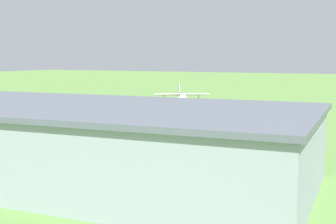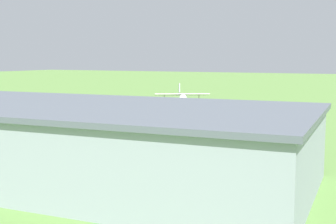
{
  "view_description": "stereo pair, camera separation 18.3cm",
  "coord_description": "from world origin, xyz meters",
  "px_view_note": "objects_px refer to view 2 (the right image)",
  "views": [
    {
      "loc": [
        -23.12,
        60.31,
        8.83
      ],
      "look_at": [
        1.12,
        11.46,
        2.42
      ],
      "focal_mm": 49.96,
      "sensor_mm": 36.0,
      "label": 1
    },
    {
      "loc": [
        -23.28,
        60.23,
        8.83
      ],
      "look_at": [
        1.12,
        11.46,
        2.42
      ],
      "focal_mm": 49.96,
      "sensor_mm": 36.0,
      "label": 2
    }
  ],
  "objects_px": {
    "person_near_hangar_door": "(92,125)",
    "person_walking_on_apron": "(309,143)",
    "car_orange": "(33,128)",
    "biplane": "(181,100)",
    "hangar": "(86,142)",
    "person_watching_takeoff": "(64,125)",
    "person_beside_truck": "(295,143)"
  },
  "relations": [
    {
      "from": "car_orange",
      "to": "person_near_hangar_door",
      "type": "xyz_separation_m",
      "value": [
        -4.84,
        -4.63,
        0.02
      ]
    },
    {
      "from": "person_watching_takeoff",
      "to": "person_near_hangar_door",
      "type": "bearing_deg",
      "value": -154.72
    },
    {
      "from": "person_watching_takeoff",
      "to": "person_walking_on_apron",
      "type": "distance_m",
      "value": 28.12
    },
    {
      "from": "person_watching_takeoff",
      "to": "person_near_hangar_door",
      "type": "distance_m",
      "value": 3.42
    },
    {
      "from": "person_beside_truck",
      "to": "person_near_hangar_door",
      "type": "bearing_deg",
      "value": -2.36
    },
    {
      "from": "car_orange",
      "to": "person_near_hangar_door",
      "type": "height_order",
      "value": "person_near_hangar_door"
    },
    {
      "from": "biplane",
      "to": "car_orange",
      "type": "xyz_separation_m",
      "value": [
        10.22,
        17.9,
        -2.09
      ]
    },
    {
      "from": "hangar",
      "to": "person_watching_takeoff",
      "type": "xyz_separation_m",
      "value": [
        15.27,
        -16.15,
        -1.92
      ]
    },
    {
      "from": "hangar",
      "to": "person_walking_on_apron",
      "type": "height_order",
      "value": "hangar"
    },
    {
      "from": "person_watching_takeoff",
      "to": "person_near_hangar_door",
      "type": "relative_size",
      "value": 0.96
    },
    {
      "from": "car_orange",
      "to": "person_near_hangar_door",
      "type": "distance_m",
      "value": 6.69
    },
    {
      "from": "person_watching_takeoff",
      "to": "biplane",
      "type": "bearing_deg",
      "value": -119.92
    },
    {
      "from": "person_beside_truck",
      "to": "person_walking_on_apron",
      "type": "xyz_separation_m",
      "value": [
        -1.2,
        -0.44,
        0.04
      ]
    },
    {
      "from": "biplane",
      "to": "person_near_hangar_door",
      "type": "bearing_deg",
      "value": 67.91
    },
    {
      "from": "hangar",
      "to": "person_beside_truck",
      "type": "xyz_separation_m",
      "value": [
        -11.64,
        -16.63,
        -1.92
      ]
    },
    {
      "from": "hangar",
      "to": "car_orange",
      "type": "bearing_deg",
      "value": -37.36
    },
    {
      "from": "person_watching_takeoff",
      "to": "person_near_hangar_door",
      "type": "height_order",
      "value": "person_near_hangar_door"
    },
    {
      "from": "car_orange",
      "to": "person_walking_on_apron",
      "type": "bearing_deg",
      "value": -172.19
    },
    {
      "from": "car_orange",
      "to": "person_walking_on_apron",
      "type": "relative_size",
      "value": 2.45
    },
    {
      "from": "biplane",
      "to": "person_near_hangar_door",
      "type": "distance_m",
      "value": 14.47
    },
    {
      "from": "hangar",
      "to": "person_watching_takeoff",
      "type": "relative_size",
      "value": 20.01
    },
    {
      "from": "person_walking_on_apron",
      "to": "car_orange",
      "type": "bearing_deg",
      "value": 7.81
    },
    {
      "from": "biplane",
      "to": "person_watching_takeoff",
      "type": "distance_m",
      "value": 17.13
    },
    {
      "from": "biplane",
      "to": "person_watching_takeoff",
      "type": "xyz_separation_m",
      "value": [
        8.48,
        14.73,
        -2.11
      ]
    },
    {
      "from": "person_near_hangar_door",
      "to": "person_walking_on_apron",
      "type": "bearing_deg",
      "value": 178.77
    },
    {
      "from": "biplane",
      "to": "person_near_hangar_door",
      "type": "xyz_separation_m",
      "value": [
        5.39,
        13.27,
        -2.08
      ]
    },
    {
      "from": "biplane",
      "to": "person_watching_takeoff",
      "type": "bearing_deg",
      "value": 60.08
    },
    {
      "from": "person_walking_on_apron",
      "to": "person_near_hangar_door",
      "type": "height_order",
      "value": "person_near_hangar_door"
    },
    {
      "from": "hangar",
      "to": "person_walking_on_apron",
      "type": "relative_size",
      "value": 19.29
    },
    {
      "from": "hangar",
      "to": "car_orange",
      "type": "distance_m",
      "value": 21.48
    },
    {
      "from": "hangar",
      "to": "person_walking_on_apron",
      "type": "distance_m",
      "value": 21.44
    },
    {
      "from": "person_near_hangar_door",
      "to": "hangar",
      "type": "bearing_deg",
      "value": 124.65
    }
  ]
}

